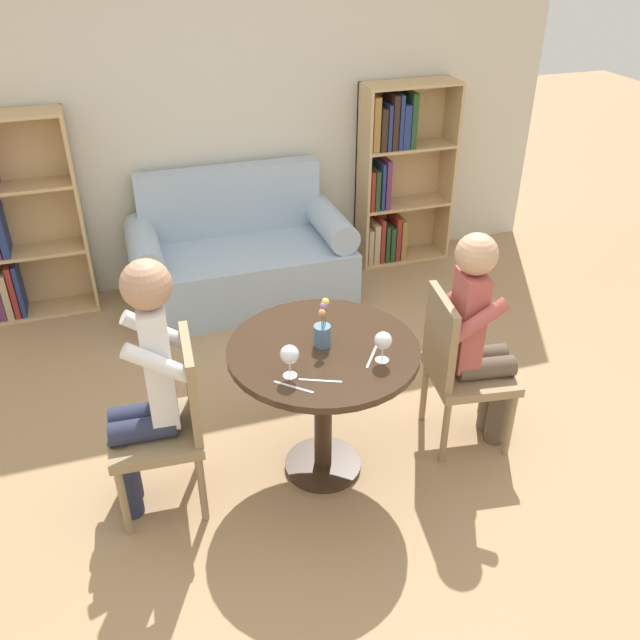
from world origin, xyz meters
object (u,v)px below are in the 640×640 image
object	(u,v)px
person_right	(480,337)
person_left	(145,384)
chair_left	(170,419)
chair_right	(459,364)
bookshelf_right	(394,176)
wine_glass_left	(290,355)
couch	(240,259)
flower_vase	(323,331)
wine_glass_right	(383,341)
bookshelf_left	(10,222)

from	to	relation	value
person_right	person_left	bearing A→B (deg)	96.43
chair_left	chair_right	size ratio (longest dim) A/B	1.00
bookshelf_right	wine_glass_left	bearing A→B (deg)	-122.89
couch	bookshelf_right	size ratio (longest dim) A/B	1.10
chair_left	flower_vase	distance (m)	0.82
bookshelf_right	person_right	size ratio (longest dim) A/B	1.15
bookshelf_right	person_left	size ratio (longest dim) A/B	1.08
chair_left	wine_glass_right	world-z (taller)	wine_glass_right
bookshelf_right	flower_vase	bearing A→B (deg)	-121.13
bookshelf_left	person_left	world-z (taller)	bookshelf_left
person_left	person_right	bearing A→B (deg)	91.83
bookshelf_right	chair_right	distance (m)	2.28
chair_right	wine_glass_right	distance (m)	0.67
person_left	chair_left	bearing A→B (deg)	87.35
bookshelf_left	wine_glass_right	bearing A→B (deg)	-54.11
couch	bookshelf_left	bearing A→B (deg)	169.96
chair_left	flower_vase	world-z (taller)	flower_vase
wine_glass_left	wine_glass_right	xyz separation A→B (m)	(0.43, -0.02, -0.01)
bookshelf_left	wine_glass_left	distance (m)	2.71
couch	wine_glass_right	bearing A→B (deg)	-84.09
flower_vase	chair_right	bearing A→B (deg)	-1.12
bookshelf_left	chair_left	distance (m)	2.32
couch	person_left	bearing A→B (deg)	-113.53
person_left	wine_glass_left	world-z (taller)	person_left
chair_left	chair_right	distance (m)	1.49
chair_right	person_left	distance (m)	1.59
wine_glass_left	chair_left	bearing A→B (deg)	159.58
person_left	flower_vase	bearing A→B (deg)	92.45
person_right	wine_glass_right	distance (m)	0.67
person_right	wine_glass_right	bearing A→B (deg)	113.78
chair_right	person_right	distance (m)	0.19
wine_glass_right	flower_vase	world-z (taller)	flower_vase
flower_vase	bookshelf_left	bearing A→B (deg)	124.72
bookshelf_right	wine_glass_right	size ratio (longest dim) A/B	9.51
bookshelf_left	wine_glass_right	size ratio (longest dim) A/B	9.51
chair_right	bookshelf_right	bearing A→B (deg)	-6.43
couch	wine_glass_left	size ratio (longest dim) A/B	9.95
person_left	flower_vase	distance (m)	0.84
chair_left	wine_glass_left	distance (m)	0.68
chair_left	person_left	xyz separation A→B (m)	(-0.08, 0.01, 0.22)
person_right	flower_vase	xyz separation A→B (m)	(-0.83, 0.04, 0.18)
couch	chair_left	xyz separation A→B (m)	(-0.74, -1.91, 0.18)
chair_right	flower_vase	xyz separation A→B (m)	(-0.74, 0.01, 0.34)
wine_glass_right	bookshelf_right	bearing A→B (deg)	65.22
wine_glass_left	flower_vase	bearing A→B (deg)	41.28
chair_left	wine_glass_left	world-z (taller)	wine_glass_left
chair_left	flower_vase	xyz separation A→B (m)	(0.75, -0.01, 0.34)
couch	wine_glass_right	size ratio (longest dim) A/B	10.50
chair_right	wine_glass_left	size ratio (longest dim) A/B	5.70
couch	wine_glass_left	bearing A→B (deg)	-95.73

